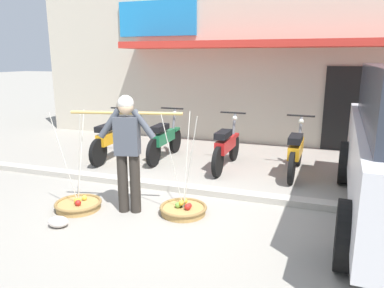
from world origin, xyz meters
TOP-DOWN VIEW (x-y plane):
  - ground_plane at (0.00, 0.00)m, footprint 90.00×90.00m
  - sidewalk_curb at (0.00, 0.70)m, footprint 20.00×0.24m
  - fruit_vendor at (-0.47, -0.34)m, footprint 1.54×0.40m
  - fruit_basket_left_side at (0.30, -0.16)m, footprint 0.68×0.68m
  - fruit_basket_right_side at (-1.23, -0.52)m, footprint 0.68×0.68m
  - motorcycle_nearest_shop at (-2.18, 2.04)m, footprint 0.54×1.82m
  - motorcycle_second_in_row at (-1.10, 2.40)m, footprint 0.54×1.82m
  - motorcycle_third_in_row at (0.34, 2.19)m, footprint 0.54×1.82m
  - motorcycle_end_of_row at (1.69, 2.24)m, footprint 0.54×1.82m
  - storefront_building at (0.76, 7.04)m, footprint 13.00×6.00m
  - plastic_litter_bag at (-1.13, -1.09)m, footprint 0.28×0.22m

SIDE VIEW (x-z plane):
  - ground_plane at x=0.00m, z-range 0.00..0.00m
  - sidewalk_curb at x=0.00m, z-range 0.00..0.10m
  - plastic_litter_bag at x=-1.13m, z-range 0.00..0.14m
  - fruit_basket_right_side at x=-1.23m, z-range -0.65..0.80m
  - fruit_basket_left_side at x=0.30m, z-range -0.65..0.80m
  - motorcycle_nearest_shop at x=-2.18m, z-range -0.09..1.00m
  - motorcycle_second_in_row at x=-1.10m, z-range -0.09..1.00m
  - motorcycle_third_in_row at x=0.34m, z-range -0.09..1.00m
  - motorcycle_end_of_row at x=1.69m, z-range -0.09..1.00m
  - fruit_vendor at x=-0.47m, z-range 0.13..1.82m
  - storefront_building at x=0.76m, z-range 0.00..4.20m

